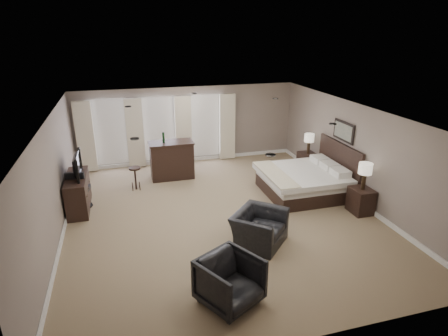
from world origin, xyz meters
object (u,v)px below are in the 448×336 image
object	(u,v)px
armchair_near	(259,223)
bar_stool_left	(135,178)
armchair_far	(230,279)
bar_stool_right	(159,164)
bar_counter	(172,160)
nightstand_far	(307,163)
tv	(75,174)
nightstand_near	(361,201)
desk_chair	(79,189)
lamp_far	(309,144)
lamp_near	(364,176)
bed	(304,170)
dresser	(78,193)

from	to	relation	value
armchair_near	bar_stool_left	bearing A→B (deg)	77.13
armchair_far	bar_stool_right	size ratio (longest dim) A/B	1.21
bar_stool_right	armchair_far	bearing A→B (deg)	-85.65
bar_counter	nightstand_far	bearing A→B (deg)	-9.97
tv	armchair_far	distance (m)	5.29
nightstand_near	armchair_near	distance (m)	3.08
bar_counter	desk_chair	bearing A→B (deg)	-151.42
lamp_far	bar_stool_left	bearing A→B (deg)	178.53
nightstand_near	tv	xyz separation A→B (m)	(-6.92, 2.17, 0.65)
lamp_far	bar_stool_left	distance (m)	5.47
armchair_near	bar_counter	xyz separation A→B (m)	(-1.27, 4.31, 0.10)
nightstand_near	lamp_near	world-z (taller)	lamp_near
bed	lamp_far	distance (m)	1.72
lamp_near	dresser	size ratio (longest dim) A/B	0.44
bar_stool_right	bar_stool_left	bearing A→B (deg)	-130.38
tv	armchair_near	distance (m)	4.85
bar_stool_left	bar_stool_right	bearing A→B (deg)	49.62
nightstand_far	dresser	world-z (taller)	dresser
bed	nightstand_near	size ratio (longest dim) A/B	3.43
nightstand_near	desk_chair	size ratio (longest dim) A/B	0.60
bed	nightstand_far	bearing A→B (deg)	58.46
armchair_near	bed	bearing A→B (deg)	-1.27
tv	bed	bearing A→B (deg)	-96.80
tv	bar_counter	xyz separation A→B (m)	(2.65, 1.48, -0.38)
dresser	tv	bearing A→B (deg)	0.00
nightstand_far	bar_stool_right	size ratio (longest dim) A/B	0.84
armchair_far	bar_counter	bearing A→B (deg)	61.92
bar_stool_left	desk_chair	xyz separation A→B (m)	(-1.46, -0.81, 0.20)
lamp_near	lamp_far	xyz separation A→B (m)	(0.00, 2.90, -0.01)
nightstand_near	bed	bearing A→B (deg)	121.54
nightstand_near	lamp_far	bearing A→B (deg)	90.00
lamp_far	bar_counter	size ratio (longest dim) A/B	0.48
armchair_far	bar_counter	xyz separation A→B (m)	(-0.11, 5.97, 0.11)
bar_stool_left	bar_stool_right	distance (m)	1.22
armchair_near	bar_stool_left	xyz separation A→B (m)	(-2.43, 3.70, -0.15)
armchair_far	desk_chair	bearing A→B (deg)	91.83
tv	bar_stool_right	distance (m)	2.96
nightstand_near	armchair_far	bearing A→B (deg)	-150.90
nightstand_near	bar_counter	size ratio (longest dim) A/B	0.48
armchair_near	nightstand_far	bearing A→B (deg)	3.65
armchair_far	bar_stool_left	world-z (taller)	armchair_far
nightstand_near	bar_stool_left	size ratio (longest dim) A/B	0.95
bar_counter	bar_stool_right	world-z (taller)	bar_counter
bar_counter	armchair_near	bearing A→B (deg)	-73.61
dresser	desk_chair	world-z (taller)	desk_chair
nightstand_near	armchair_far	distance (m)	4.77
bed	armchair_near	bearing A→B (deg)	-135.13
dresser	nightstand_far	bearing A→B (deg)	6.03
armchair_far	bar_stool_left	size ratio (longest dim) A/B	1.39
nightstand_near	lamp_near	distance (m)	0.67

